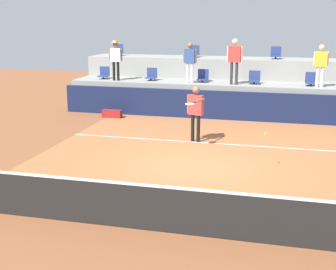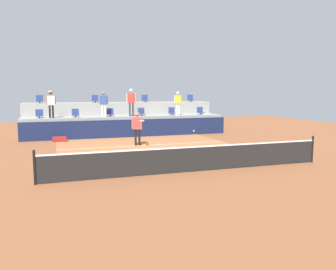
{
  "view_description": "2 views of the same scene",
  "coord_description": "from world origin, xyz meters",
  "views": [
    {
      "loc": [
        2.28,
        -11.59,
        3.84
      ],
      "look_at": [
        -0.51,
        -0.64,
        0.98
      ],
      "focal_mm": 49.95,
      "sensor_mm": 36.0,
      "label": 1
    },
    {
      "loc": [
        -4.64,
        -14.9,
        2.81
      ],
      "look_at": [
        0.38,
        -0.17,
        0.85
      ],
      "focal_mm": 36.49,
      "sensor_mm": 36.0,
      "label": 2
    }
  ],
  "objects": [
    {
      "name": "ground_plane",
      "position": [
        0.0,
        0.0,
        0.0
      ],
      "size": [
        40.0,
        40.0,
        0.0
      ],
      "primitive_type": "plane",
      "color": "brown"
    },
    {
      "name": "court_inner_paint",
      "position": [
        0.0,
        1.0,
        0.0
      ],
      "size": [
        9.0,
        10.0,
        0.01
      ],
      "primitive_type": "cube",
      "color": "#A36038",
      "rests_on": "ground_plane"
    },
    {
      "name": "court_service_line",
      "position": [
        0.0,
        2.4,
        0.01
      ],
      "size": [
        9.0,
        0.06,
        0.0
      ],
      "primitive_type": "cube",
      "color": "silver",
      "rests_on": "ground_plane"
    },
    {
      "name": "tennis_net",
      "position": [
        0.0,
        -4.0,
        0.5
      ],
      "size": [
        10.48,
        0.08,
        1.07
      ],
      "color": "black",
      "rests_on": "ground_plane"
    },
    {
      "name": "sponsor_backboard",
      "position": [
        0.0,
        6.0,
        0.55
      ],
      "size": [
        13.0,
        0.16,
        1.1
      ],
      "primitive_type": "cube",
      "color": "#141E42",
      "rests_on": "ground_plane"
    },
    {
      "name": "seating_tier_lower",
      "position": [
        0.0,
        7.3,
        0.62
      ],
      "size": [
        13.0,
        1.8,
        1.25
      ],
      "primitive_type": "cube",
      "color": "gray",
      "rests_on": "ground_plane"
    },
    {
      "name": "seating_tier_upper",
      "position": [
        0.0,
        9.1,
        1.05
      ],
      "size": [
        13.0,
        1.8,
        2.1
      ],
      "primitive_type": "cube",
      "color": "gray",
      "rests_on": "ground_plane"
    },
    {
      "name": "stadium_chair_lower_far_left",
      "position": [
        -5.36,
        7.23,
        1.46
      ],
      "size": [
        0.44,
        0.4,
        0.52
      ],
      "color": "#2D2D33",
      "rests_on": "seating_tier_lower"
    },
    {
      "name": "stadium_chair_lower_left",
      "position": [
        -3.23,
        7.23,
        1.46
      ],
      "size": [
        0.44,
        0.4,
        0.52
      ],
      "color": "#2D2D33",
      "rests_on": "seating_tier_lower"
    },
    {
      "name": "stadium_chair_lower_mid_left",
      "position": [
        -1.04,
        7.23,
        1.46
      ],
      "size": [
        0.44,
        0.4,
        0.52
      ],
      "color": "#2D2D33",
      "rests_on": "seating_tier_lower"
    },
    {
      "name": "stadium_chair_lower_mid_right",
      "position": [
        1.04,
        7.23,
        1.46
      ],
      "size": [
        0.44,
        0.4,
        0.52
      ],
      "color": "#2D2D33",
      "rests_on": "seating_tier_lower"
    },
    {
      "name": "stadium_chair_lower_right",
      "position": [
        3.2,
        7.23,
        1.46
      ],
      "size": [
        0.44,
        0.4,
        0.52
      ],
      "color": "#2D2D33",
      "rests_on": "seating_tier_lower"
    },
    {
      "name": "stadium_chair_upper_far_left",
      "position": [
        -5.36,
        9.03,
        2.31
      ],
      "size": [
        0.44,
        0.4,
        0.52
      ],
      "color": "#2D2D33",
      "rests_on": "seating_tier_upper"
    },
    {
      "name": "stadium_chair_upper_left",
      "position": [
        -1.78,
        9.03,
        2.31
      ],
      "size": [
        0.44,
        0.4,
        0.52
      ],
      "color": "#2D2D33",
      "rests_on": "seating_tier_upper"
    },
    {
      "name": "stadium_chair_upper_right",
      "position": [
        1.77,
        9.03,
        2.31
      ],
      "size": [
        0.44,
        0.4,
        0.52
      ],
      "color": "#2D2D33",
      "rests_on": "seating_tier_upper"
    },
    {
      "name": "tennis_player",
      "position": [
        -0.41,
        2.45,
        1.09
      ],
      "size": [
        0.6,
        1.31,
        1.77
      ],
      "color": "black",
      "rests_on": "ground_plane"
    },
    {
      "name": "spectator_with_hat",
      "position": [
        -4.66,
        6.85,
        2.25
      ],
      "size": [
        0.57,
        0.43,
        1.65
      ],
      "color": "black",
      "rests_on": "seating_tier_lower"
    },
    {
      "name": "spectator_leaning_on_rail",
      "position": [
        -1.51,
        6.85,
        2.21
      ],
      "size": [
        0.57,
        0.23,
        1.61
      ],
      "color": "white",
      "rests_on": "seating_tier_lower"
    },
    {
      "name": "spectator_in_white",
      "position": [
        0.26,
        6.85,
        2.33
      ],
      "size": [
        0.62,
        0.26,
        1.78
      ],
      "color": "#2D2D33",
      "rests_on": "seating_tier_lower"
    },
    {
      "name": "spectator_in_grey",
      "position": [
        3.48,
        6.85,
        2.2
      ],
      "size": [
        0.57,
        0.27,
        1.6
      ],
      "color": "white",
      "rests_on": "seating_tier_lower"
    },
    {
      "name": "tennis_ball",
      "position": [
        1.84,
        0.21,
        0.94
      ],
      "size": [
        0.07,
        0.07,
        0.07
      ],
      "color": "#CCE033"
    },
    {
      "name": "equipment_bag",
      "position": [
        -4.29,
        5.29,
        0.15
      ],
      "size": [
        0.76,
        0.28,
        0.3
      ],
      "primitive_type": "cube",
      "color": "maroon",
      "rests_on": "ground_plane"
    }
  ]
}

